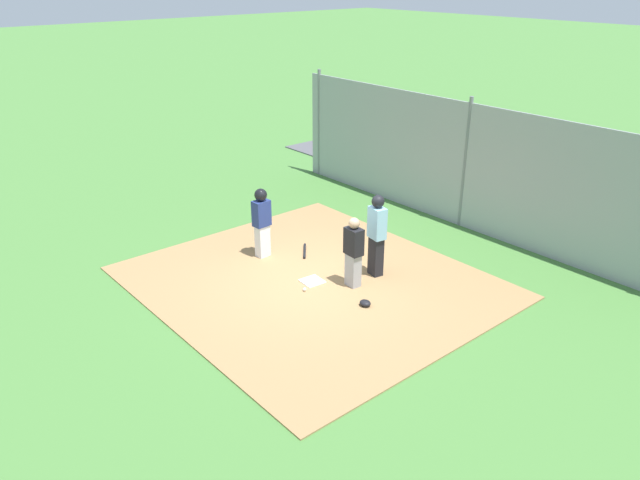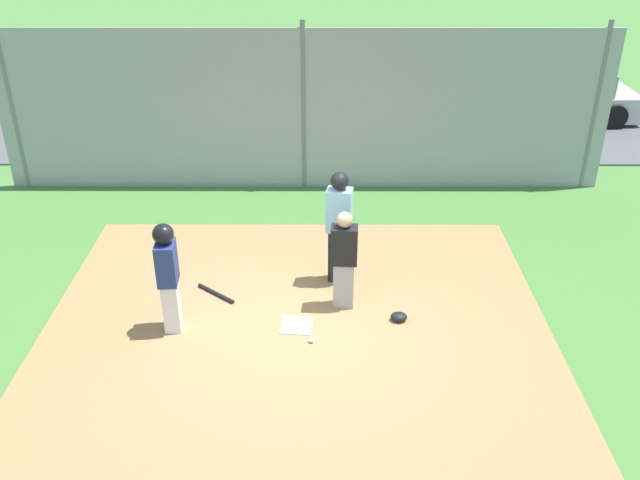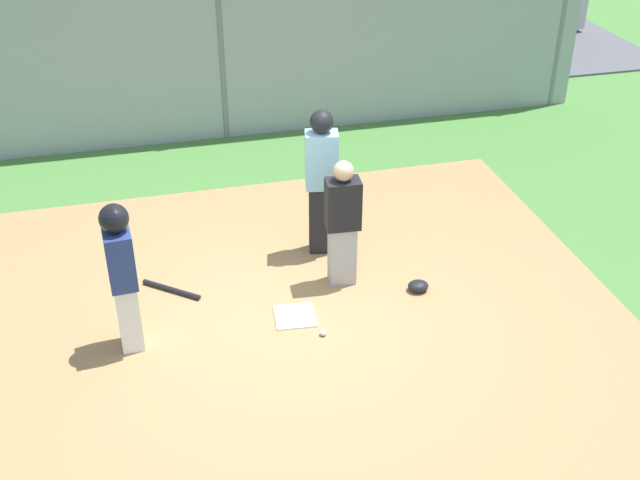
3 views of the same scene
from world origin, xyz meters
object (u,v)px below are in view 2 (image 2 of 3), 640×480
Objects in this scene: baseball at (311,340)px; parked_car_red at (316,112)px; runner at (167,271)px; parked_car_silver at (553,96)px; home_plate at (297,325)px; umpire at (339,225)px; catcher at (344,259)px; catcher_mask at (399,317)px; baseball_bat at (216,293)px.

baseball is 8.45m from parked_car_red.
runner is 0.39× the size of parked_car_silver.
home_plate is 8.07m from parked_car_red.
parked_car_silver is (-6.33, -9.37, 0.57)m from home_plate.
parked_car_red is (0.40, -6.77, -0.39)m from umpire.
home_plate is 1.72m from umpire.
parked_car_silver reaches higher than home_plate.
parked_car_silver reaches higher than baseball.
umpire is 9.91m from parked_car_silver.
runner is 0.39× the size of parked_car_red.
catcher_mask is at bearing 66.96° from catcher.
baseball is (0.40, 1.67, -0.94)m from umpire.
catcher is 2.10m from baseball_bat.
parked_car_silver is at bearing 45.56° from runner.
umpire is 24.81× the size of baseball.
parked_car_red is (-0.22, -8.05, 0.57)m from home_plate.
home_plate is at bearing -92.14° from parked_car_red.
catcher_mask is 8.01m from parked_car_red.
umpire is 0.44× the size of parked_car_red.
parked_car_red is (-1.48, -7.23, 0.55)m from baseball_bat.
parked_car_silver is (-6.12, -9.76, 0.55)m from baseball.
catcher is 1.15m from catcher_mask.
catcher is 7.51m from parked_car_red.
runner is at bearing 48.01° from parked_car_silver.
parked_car_red is at bearing -90.02° from baseball.
catcher reaches higher than baseball_bat.
catcher is at bearing -147.88° from baseball_bat.
baseball_bat is 0.18× the size of parked_car_red.
catcher_mask is at bearing 60.81° from parked_car_silver.
baseball_bat is 10.23× the size of baseball.
catcher_mask is at bearing -0.31° from runner.
home_plate is at bearing -60.62° from baseball.
baseball_bat is 7.41m from parked_car_red.
runner is at bearing -49.65° from umpire.
umpire reaches higher than baseball_bat.
umpire is 1.68m from catcher_mask.
umpire is (0.06, -0.73, 0.19)m from catcher.
baseball_bat is at bearing -93.68° from catcher.
baseball_bat is at bearing -102.14° from parked_car_red.
home_plate is at bearing -2.18° from runner.
runner is at bearing 100.75° from baseball_bat.
catcher is 0.93× the size of runner.
baseball_bat is (1.26, -0.81, 0.02)m from home_plate.
catcher_mask is at bearing -153.90° from baseball_bat.
catcher is 0.75m from umpire.
parked_car_silver is at bearing 11.66° from parked_car_red.
parked_car_silver is (-4.86, -9.22, 0.52)m from catcher_mask.
umpire is 1.96m from baseball.
home_plate is 1.17m from catcher.
catcher is 1.29m from baseball.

